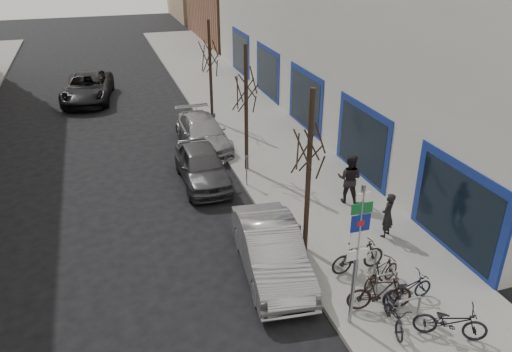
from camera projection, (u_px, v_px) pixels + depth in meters
ground at (263, 347)px, 12.52m from camera, size 120.00×120.00×0.00m
sidewalk_east at (287, 164)px, 22.29m from camera, size 5.00×70.00×0.15m
commercial_building at (455, 18)px, 28.72m from camera, size 20.00×32.00×10.00m
highway_sign_pole at (357, 249)px, 12.10m from camera, size 0.55×0.10×4.20m
bike_rack at (386, 282)px, 13.79m from camera, size 0.66×2.26×0.83m
tree_near at (310, 135)px, 14.44m from camera, size 1.80×1.80×5.50m
tree_mid at (246, 79)px, 20.01m from camera, size 1.80×1.80×5.50m
tree_far at (209, 48)px, 25.58m from camera, size 1.80×1.80×5.50m
meter_front at (299, 239)px, 15.28m from camera, size 0.10×0.08×1.27m
meter_mid at (247, 167)px, 19.99m from camera, size 0.10×0.08×1.27m
meter_back at (215, 123)px, 24.71m from camera, size 0.10×0.08×1.27m
bike_near_left at (394, 311)px, 12.78m from camera, size 0.86×1.64×0.96m
bike_near_right at (380, 292)px, 13.34m from camera, size 1.89×0.94×1.10m
bike_mid_curb at (408, 286)px, 13.67m from camera, size 1.63×0.59×0.98m
bike_mid_inner at (358, 256)px, 14.89m from camera, size 1.81×0.62×1.08m
bike_far_curb at (451, 319)px, 12.42m from camera, size 1.83×1.38×1.10m
bike_far_inner at (381, 273)px, 14.28m from camera, size 1.56×0.96×0.91m
parked_car_front at (271, 251)px, 14.94m from camera, size 2.15×4.93×1.58m
parked_car_mid at (202, 165)px, 20.52m from camera, size 1.85×4.55×1.55m
parked_car_back at (203, 133)px, 24.02m from camera, size 2.15×5.05×1.45m
lane_car at (88, 87)px, 30.79m from camera, size 3.52×6.27×1.65m
pedestrian_near at (388, 215)px, 16.54m from camera, size 0.69×0.64×1.59m
pedestrian_far at (349, 178)px, 18.62m from camera, size 0.87×0.84×1.96m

